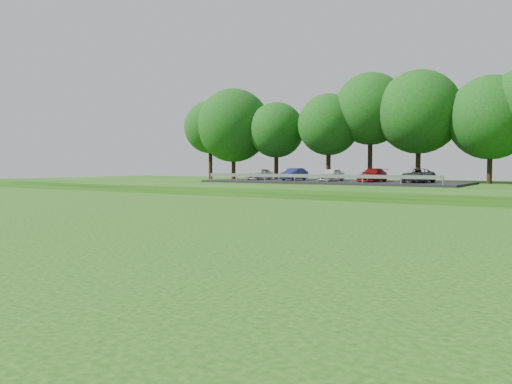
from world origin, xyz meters
The scene contains 1 object.
parking_lot centered at (-23.42, 32.81, 1.03)m, with size 24.00×9.00×1.38m.
Camera 1 is at (-4.06, -9.59, 2.19)m, focal length 35.00 mm.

